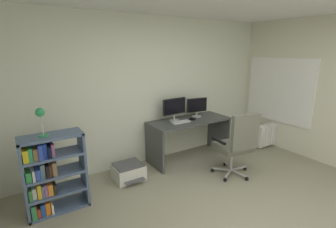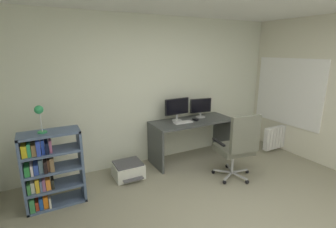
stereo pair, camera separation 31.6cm
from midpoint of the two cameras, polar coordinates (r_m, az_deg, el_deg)
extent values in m
cube|color=silver|center=(4.49, -6.47, 5.20)|extent=(5.11, 0.10, 2.58)
cube|color=white|center=(5.53, 22.59, 5.02)|extent=(0.01, 1.36, 1.22)
cube|color=white|center=(5.53, 22.55, 5.02)|extent=(0.02, 1.44, 1.30)
cube|color=#434646|center=(4.60, 2.98, -1.56)|extent=(1.54, 0.63, 0.04)
cube|color=#434646|center=(4.35, -5.23, -7.85)|extent=(0.04, 0.60, 0.72)
cube|color=#434646|center=(5.17, 9.72, -4.33)|extent=(0.04, 0.60, 0.72)
cylinder|color=#B2B5B7|center=(4.54, -0.56, -1.45)|extent=(0.18, 0.18, 0.01)
cylinder|color=#B2B5B7|center=(4.52, -0.56, -0.64)|extent=(0.03, 0.03, 0.12)
cube|color=black|center=(4.47, -0.57, 1.76)|extent=(0.48, 0.06, 0.29)
cube|color=black|center=(4.45, -0.41, 1.71)|extent=(0.45, 0.03, 0.27)
cylinder|color=#B2B5B7|center=(4.82, 4.69, -0.52)|extent=(0.18, 0.18, 0.01)
cylinder|color=#B2B5B7|center=(4.81, 4.70, 0.10)|extent=(0.03, 0.03, 0.10)
cube|color=black|center=(4.77, 4.74, 2.06)|extent=(0.43, 0.09, 0.26)
cube|color=black|center=(4.75, 4.87, 2.01)|extent=(0.39, 0.06, 0.24)
cube|color=silver|center=(4.41, 0.95, -1.85)|extent=(0.35, 0.15, 0.02)
cube|color=black|center=(4.59, 3.67, -1.16)|extent=(0.08, 0.11, 0.03)
cube|color=#B7BABC|center=(4.43, 13.75, -11.97)|extent=(0.30, 0.08, 0.02)
sphere|color=black|center=(4.53, 15.26, -11.99)|extent=(0.06, 0.06, 0.06)
cube|color=#B7BABC|center=(4.47, 11.54, -11.56)|extent=(0.16, 0.28, 0.02)
sphere|color=black|center=(4.62, 10.96, -11.20)|extent=(0.06, 0.06, 0.06)
cube|color=#B7BABC|center=(4.34, 10.11, -12.30)|extent=(0.24, 0.23, 0.02)
sphere|color=black|center=(4.37, 8.07, -12.65)|extent=(0.06, 0.06, 0.06)
cube|color=#B7BABC|center=(4.22, 11.48, -13.24)|extent=(0.28, 0.17, 0.02)
sphere|color=black|center=(4.11, 10.74, -14.62)|extent=(0.06, 0.06, 0.06)
cube|color=#B7BABC|center=(4.27, 13.80, -13.01)|extent=(0.08, 0.30, 0.02)
sphere|color=black|center=(4.22, 15.49, -14.11)|extent=(0.06, 0.06, 0.06)
cylinder|color=#B7BABC|center=(4.27, 12.27, -10.25)|extent=(0.04, 0.04, 0.36)
cube|color=#67685A|center=(4.18, 12.44, -7.38)|extent=(0.58, 0.54, 0.10)
cube|color=#67685A|center=(3.87, 15.01, -4.12)|extent=(0.48, 0.14, 0.56)
cube|color=black|center=(3.97, 9.30, -6.06)|extent=(0.09, 0.33, 0.03)
cube|color=black|center=(4.29, 15.55, -4.86)|extent=(0.09, 0.33, 0.03)
cube|color=#4A5E80|center=(3.58, -32.48, -12.83)|extent=(0.03, 0.33, 1.01)
cube|color=#4A5E80|center=(3.62, -21.26, -11.15)|extent=(0.03, 0.33, 1.01)
cube|color=#4A5E80|center=(3.40, -27.76, -4.58)|extent=(0.73, 0.33, 0.03)
cube|color=#4A5E80|center=(3.81, -25.94, -18.69)|extent=(0.73, 0.33, 0.03)
cube|color=#4A5E80|center=(3.69, -26.37, -15.47)|extent=(0.67, 0.33, 0.03)
cube|color=#4A5E80|center=(3.58, -26.82, -12.04)|extent=(0.67, 0.33, 0.03)
cube|color=#4A5E80|center=(3.48, -27.28, -8.41)|extent=(0.67, 0.33, 0.03)
cube|color=#37854A|center=(3.75, -30.77, -18.06)|extent=(0.06, 0.30, 0.18)
cube|color=#BF3A23|center=(3.77, -29.87, -18.31)|extent=(0.04, 0.25, 0.11)
cube|color=#2052B2|center=(3.76, -29.18, -17.94)|extent=(0.05, 0.27, 0.15)
cube|color=orange|center=(3.76, -28.30, -17.74)|extent=(0.06, 0.27, 0.16)
cube|color=silver|center=(3.76, -27.50, -17.92)|extent=(0.03, 0.30, 0.13)
cube|color=#3B843E|center=(3.65, -31.40, -14.97)|extent=(0.04, 0.28, 0.13)
cube|color=silver|center=(3.65, -30.68, -14.86)|extent=(0.04, 0.23, 0.14)
cube|color=gold|center=(3.63, -29.89, -14.56)|extent=(0.04, 0.26, 0.18)
cube|color=#647AA6|center=(3.65, -29.21, -14.63)|extent=(0.03, 0.25, 0.14)
cube|color=#8C547E|center=(3.65, -28.70, -14.46)|extent=(0.04, 0.27, 0.16)
cube|color=orange|center=(3.64, -27.87, -14.53)|extent=(0.05, 0.23, 0.14)
cube|color=black|center=(3.66, -27.03, -14.47)|extent=(0.04, 0.26, 0.12)
cube|color=green|center=(3.55, -31.74, -11.59)|extent=(0.06, 0.28, 0.12)
cube|color=silver|center=(3.54, -30.91, -11.44)|extent=(0.03, 0.29, 0.13)
cube|color=#304BAB|center=(3.55, -30.17, -11.31)|extent=(0.05, 0.28, 0.13)
cube|color=#7094A4|center=(3.54, -29.29, -10.88)|extent=(0.05, 0.23, 0.17)
cube|color=black|center=(3.53, -28.43, -10.95)|extent=(0.04, 0.28, 0.15)
cube|color=#8F5F45|center=(3.55, -27.87, -10.80)|extent=(0.03, 0.24, 0.15)
cube|color=brown|center=(3.54, -27.23, -10.52)|extent=(0.05, 0.29, 0.18)
cube|color=gold|center=(3.44, -32.31, -7.75)|extent=(0.06, 0.26, 0.15)
cube|color=#298C54|center=(3.45, -31.47, -7.44)|extent=(0.04, 0.29, 0.16)
cube|color=brown|center=(3.45, -30.61, -7.49)|extent=(0.05, 0.28, 0.14)
cube|color=#2C43B4|center=(3.43, -29.78, -7.13)|extent=(0.05, 0.29, 0.18)
cube|color=#2544B4|center=(3.44, -28.95, -7.00)|extent=(0.04, 0.25, 0.18)
cube|color=black|center=(3.45, -28.22, -7.16)|extent=(0.04, 0.30, 0.14)
cube|color=#A15680|center=(3.45, -27.54, -6.96)|extent=(0.03, 0.24, 0.16)
cylinder|color=#2B9756|center=(3.39, -29.01, -4.37)|extent=(0.11, 0.11, 0.02)
cylinder|color=silver|center=(3.36, -29.29, -2.23)|extent=(0.01, 0.01, 0.25)
sphere|color=#2B9756|center=(3.32, -29.73, 0.33)|extent=(0.11, 0.11, 0.11)
cube|color=silver|center=(4.16, -11.26, -12.91)|extent=(0.46, 0.40, 0.23)
cube|color=#4C4C51|center=(4.11, -11.35, -11.33)|extent=(0.42, 0.37, 0.02)
cube|color=#4C4C51|center=(3.99, -9.90, -14.90)|extent=(0.32, 0.10, 0.01)
cube|color=white|center=(5.38, 18.73, -5.01)|extent=(0.06, 0.10, 0.45)
cube|color=white|center=(5.44, 19.28, -4.83)|extent=(0.06, 0.10, 0.45)
cube|color=white|center=(5.50, 19.83, -4.65)|extent=(0.06, 0.10, 0.45)
cube|color=white|center=(5.57, 20.36, -4.48)|extent=(0.06, 0.10, 0.45)
cube|color=white|center=(5.63, 20.88, -4.31)|extent=(0.06, 0.10, 0.45)
cube|color=white|center=(5.70, 21.39, -4.15)|extent=(0.06, 0.10, 0.45)
cube|color=white|center=(5.76, 21.88, -3.99)|extent=(0.06, 0.10, 0.45)
cube|color=white|center=(5.83, 22.37, -3.83)|extent=(0.06, 0.10, 0.45)
cube|color=white|center=(5.90, 22.84, -3.67)|extent=(0.06, 0.10, 0.45)
cube|color=white|center=(5.96, 23.30, -3.52)|extent=(0.06, 0.10, 0.45)
camera|label=1|loc=(0.16, -92.30, -0.60)|focal=26.63mm
camera|label=2|loc=(0.16, 87.70, 0.60)|focal=26.63mm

